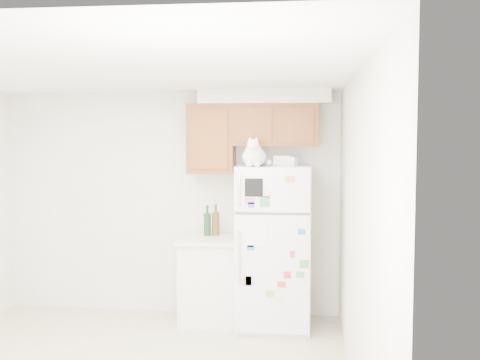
# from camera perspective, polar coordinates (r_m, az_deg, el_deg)

# --- Properties ---
(room_shell) EXTENTS (3.84, 4.04, 2.52)m
(room_shell) POSITION_cam_1_polar(r_m,az_deg,el_deg) (4.67, -10.53, 0.43)
(room_shell) COLOR silver
(room_shell) RESTS_ON ground_plane
(refrigerator) EXTENTS (0.76, 0.78, 1.70)m
(refrigerator) POSITION_cam_1_polar(r_m,az_deg,el_deg) (5.94, 3.44, -6.73)
(refrigerator) COLOR white
(refrigerator) RESTS_ON ground_plane
(base_counter) EXTENTS (0.64, 0.64, 0.92)m
(base_counter) POSITION_cam_1_polar(r_m,az_deg,el_deg) (6.16, -3.07, -10.03)
(base_counter) COLOR white
(base_counter) RESTS_ON ground_plane
(cat) EXTENTS (0.29, 0.43, 0.30)m
(cat) POSITION_cam_1_polar(r_m,az_deg,el_deg) (5.59, 1.45, 2.53)
(cat) COLOR white
(cat) RESTS_ON refrigerator
(storage_box_back) EXTENTS (0.19, 0.14, 0.10)m
(storage_box_back) POSITION_cam_1_polar(r_m,az_deg,el_deg) (5.87, 4.36, 1.98)
(storage_box_back) COLOR white
(storage_box_back) RESTS_ON refrigerator
(storage_box_front) EXTENTS (0.18, 0.15, 0.09)m
(storage_box_front) POSITION_cam_1_polar(r_m,az_deg,el_deg) (5.79, 4.99, 1.90)
(storage_box_front) COLOR white
(storage_box_front) RESTS_ON refrigerator
(bottle_green) EXTENTS (0.08, 0.08, 0.33)m
(bottle_green) POSITION_cam_1_polar(r_m,az_deg,el_deg) (6.16, -3.34, -4.12)
(bottle_green) COLOR #19381E
(bottle_green) RESTS_ON base_counter
(bottle_amber) EXTENTS (0.08, 0.08, 0.34)m
(bottle_amber) POSITION_cam_1_polar(r_m,az_deg,el_deg) (6.16, -2.48, -4.05)
(bottle_amber) COLOR #593814
(bottle_amber) RESTS_ON base_counter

